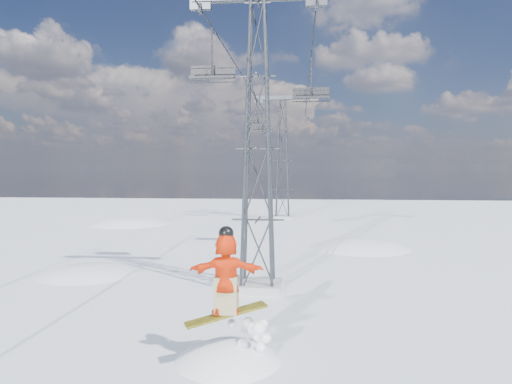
% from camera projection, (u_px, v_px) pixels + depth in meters
% --- Properties ---
extents(snow_terrain, '(39.00, 37.00, 22.00)m').
position_uv_depth(snow_terrain, '(196.00, 372.00, 32.00)').
color(snow_terrain, white).
rests_on(snow_terrain, ground).
extents(lift_tower_near, '(5.20, 1.80, 11.43)m').
position_uv_depth(lift_tower_near, '(258.00, 149.00, 17.52)').
color(lift_tower_near, '#999999').
rests_on(lift_tower_near, ground).
extents(lift_tower_far, '(5.20, 1.80, 11.43)m').
position_uv_depth(lift_tower_far, '(283.00, 160.00, 42.37)').
color(lift_tower_far, '#999999').
rests_on(lift_tower_far, ground).
extents(haul_cables, '(4.46, 51.00, 0.06)m').
position_uv_depth(haul_cables, '(275.00, 71.00, 28.67)').
color(haul_cables, black).
rests_on(haul_cables, ground).
extents(lift_chair_near, '(1.98, 0.57, 2.45)m').
position_uv_depth(lift_chair_near, '(212.00, 73.00, 19.83)').
color(lift_chair_near, black).
rests_on(lift_chair_near, ground).
extents(lift_chair_mid, '(2.02, 0.58, 2.50)m').
position_uv_depth(lift_chair_mid, '(311.00, 94.00, 25.06)').
color(lift_chair_mid, black).
rests_on(lift_chair_mid, ground).
extents(lift_chair_far, '(2.00, 0.58, 2.48)m').
position_uv_depth(lift_chair_far, '(257.00, 122.00, 40.74)').
color(lift_chair_far, black).
rests_on(lift_chair_far, ground).
extents(lift_chair_extra, '(2.12, 0.61, 2.62)m').
position_uv_depth(lift_chair_extra, '(262.00, 128.00, 45.94)').
color(lift_chair_extra, black).
rests_on(lift_chair_extra, ground).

